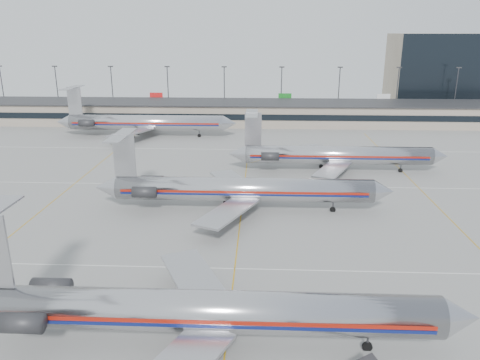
{
  "coord_description": "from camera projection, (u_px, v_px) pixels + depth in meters",
  "views": [
    {
      "loc": [
        2.75,
        -37.34,
        25.65
      ],
      "look_at": [
        -0.26,
        29.01,
        4.5
      ],
      "focal_mm": 35.0,
      "sensor_mm": 36.0,
      "label": 1
    }
  ],
  "objects": [
    {
      "name": "ground",
      "position": [
        229.0,
        321.0,
        43.45
      ],
      "size": [
        260.0,
        260.0,
        0.0
      ],
      "primitive_type": "plane",
      "color": "gray",
      "rests_on": "ground"
    },
    {
      "name": "terminal",
      "position": [
        252.0,
        113.0,
        135.75
      ],
      "size": [
        162.0,
        17.0,
        6.25
      ],
      "color": "gray",
      "rests_on": "ground"
    },
    {
      "name": "jet_foreground",
      "position": [
        196.0,
        310.0,
        39.03
      ],
      "size": [
        45.04,
        26.52,
        11.79
      ],
      "color": "silver",
      "rests_on": "ground"
    },
    {
      "name": "jet_second_row",
      "position": [
        237.0,
        189.0,
        69.26
      ],
      "size": [
        44.39,
        26.14,
        11.62
      ],
      "color": "silver",
      "rests_on": "ground"
    },
    {
      "name": "distant_building",
      "position": [
        436.0,
        72.0,
        158.81
      ],
      "size": [
        30.0,
        20.0,
        25.0
      ],
      "primitive_type": "cube",
      "color": "tan",
      "rests_on": "ground"
    },
    {
      "name": "jet_back_row",
      "position": [
        143.0,
        122.0,
        118.44
      ],
      "size": [
        46.03,
        28.32,
        12.59
      ],
      "color": "silver",
      "rests_on": "ground"
    },
    {
      "name": "apron_markings",
      "position": [
        235.0,
        268.0,
        52.96
      ],
      "size": [
        160.0,
        0.15,
        0.02
      ],
      "primitive_type": "cube",
      "color": "silver",
      "rests_on": "ground"
    },
    {
      "name": "light_mast_row",
      "position": [
        253.0,
        88.0,
        147.45
      ],
      "size": [
        163.6,
        0.4,
        15.28
      ],
      "color": "#38383D",
      "rests_on": "ground"
    },
    {
      "name": "jet_third_row",
      "position": [
        333.0,
        155.0,
        88.79
      ],
      "size": [
        41.4,
        25.47,
        11.32
      ],
      "color": "silver",
      "rests_on": "ground"
    }
  ]
}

